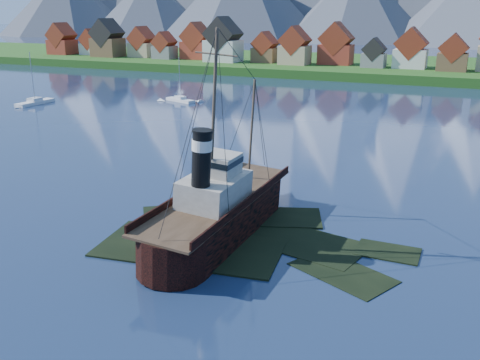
% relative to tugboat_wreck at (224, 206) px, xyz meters
% --- Properties ---
extents(ground, '(1400.00, 1400.00, 0.00)m').
position_rel_tugboat_wreck_xyz_m(ground, '(1.84, -3.35, -2.80)').
color(ground, '#192846').
rests_on(ground, ground).
extents(shoal, '(31.71, 21.24, 1.14)m').
position_rel_tugboat_wreck_xyz_m(shoal, '(3.62, -1.19, -3.15)').
color(shoal, black).
rests_on(shoal, ground).
extents(shore_bank, '(600.00, 80.00, 3.20)m').
position_rel_tugboat_wreck_xyz_m(shore_bank, '(1.84, 166.65, -2.80)').
color(shore_bank, '#224714').
rests_on(shore_bank, ground).
extents(seawall, '(600.00, 2.50, 2.00)m').
position_rel_tugboat_wreck_xyz_m(seawall, '(1.84, 128.65, -2.80)').
color(seawall, '#3F3D38').
rests_on(seawall, ground).
extents(town, '(250.96, 16.69, 17.30)m').
position_rel_tugboat_wreck_xyz_m(town, '(-31.28, 148.84, 6.18)').
color(town, maroon).
rests_on(town, ground).
extents(tugboat_wreck, '(6.51, 28.04, 22.22)m').
position_rel_tugboat_wreck_xyz_m(tugboat_wreck, '(0.00, 0.00, 0.00)').
color(tugboat_wreck, black).
rests_on(tugboat_wreck, ground).
extents(sailboat_a, '(2.85, 10.94, 13.31)m').
position_rel_tugboat_wreck_xyz_m(sailboat_a, '(-77.66, 53.00, -2.51)').
color(sailboat_a, silver).
rests_on(sailboat_a, ground).
extents(sailboat_c, '(9.28, 5.30, 11.67)m').
position_rel_tugboat_wreck_xyz_m(sailboat_c, '(-46.61, 71.23, -2.54)').
color(sailboat_c, silver).
rests_on(sailboat_c, ground).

